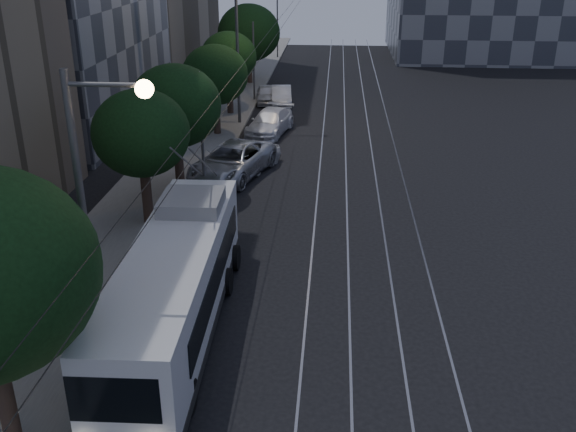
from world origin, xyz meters
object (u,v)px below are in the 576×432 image
(trolleybus, at_px, (176,284))
(streetlamp_near, at_px, (98,208))
(car_white_b, at_px, (270,122))
(streetlamp_far, at_px, (243,21))
(car_white_a, at_px, (256,157))
(car_white_c, at_px, (281,96))
(car_white_d, at_px, (266,94))
(pickup_silver, at_px, (232,161))

(trolleybus, xyz_separation_m, streetlamp_near, (-1.05, -2.86, 3.74))
(car_white_b, height_order, streetlamp_far, streetlamp_far)
(car_white_a, height_order, car_white_c, car_white_c)
(car_white_d, distance_m, streetlamp_near, 34.78)
(pickup_silver, height_order, car_white_d, pickup_silver)
(trolleybus, bearing_deg, pickup_silver, 90.67)
(pickup_silver, distance_m, car_white_a, 1.90)
(car_white_c, bearing_deg, car_white_b, -96.32)
(car_white_d, bearing_deg, car_white_b, -90.00)
(trolleybus, relative_size, car_white_b, 2.29)
(car_white_d, bearing_deg, car_white_a, -93.53)
(car_white_d, relative_size, streetlamp_near, 0.44)
(trolleybus, xyz_separation_m, car_white_b, (0.60, 23.00, -0.88))
(trolleybus, xyz_separation_m, streetlamp_far, (-1.27, 25.14, 5.19))
(trolleybus, distance_m, pickup_silver, 14.59)
(trolleybus, distance_m, car_white_d, 31.61)
(car_white_b, bearing_deg, car_white_c, 101.33)
(trolleybus, relative_size, streetlamp_near, 1.36)
(car_white_b, bearing_deg, trolleybus, -79.76)
(streetlamp_far, bearing_deg, car_white_c, 72.03)
(car_white_b, bearing_deg, streetlamp_far, 143.01)
(pickup_silver, relative_size, car_white_c, 1.49)
(trolleybus, bearing_deg, car_white_b, 87.03)
(car_white_a, height_order, car_white_b, car_white_b)
(streetlamp_far, bearing_deg, car_white_d, 83.56)
(car_white_c, height_order, streetlamp_far, streetlamp_far)
(car_white_c, bearing_deg, car_white_a, -96.30)
(streetlamp_near, relative_size, streetlamp_far, 0.77)
(car_white_c, relative_size, car_white_d, 1.07)
(trolleybus, xyz_separation_m, pickup_silver, (-0.55, 14.56, -0.77))
(car_white_b, bearing_deg, pickup_silver, -85.99)
(pickup_silver, distance_m, streetlamp_near, 18.00)
(car_white_c, bearing_deg, trolleybus, -97.12)
(streetlamp_near, height_order, streetlamp_far, streetlamp_far)
(pickup_silver, distance_m, streetlamp_far, 12.16)
(car_white_c, relative_size, streetlamp_near, 0.47)
(car_white_b, relative_size, streetlamp_near, 0.59)
(streetlamp_near, bearing_deg, car_white_d, 89.16)
(car_white_b, bearing_deg, car_white_d, 109.33)
(car_white_a, relative_size, streetlamp_near, 0.43)
(car_white_c, bearing_deg, car_white_d, 151.52)
(trolleybus, height_order, car_white_a, trolleybus)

